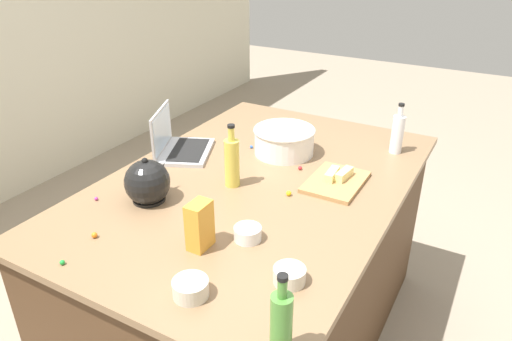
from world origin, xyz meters
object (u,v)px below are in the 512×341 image
butter_stick_right (332,174)px  cutting_board (336,182)px  butter_stick_left (344,174)px  laptop (178,144)px  mixing_bowl_large (284,140)px  ramekin_medium (248,233)px  candy_bag (200,225)px  bottle_oil (232,161)px  ramekin_small (289,275)px  kettle (147,183)px  ramekin_wide (191,288)px  bottle_olive (281,323)px  bottle_vinegar (397,133)px

butter_stick_right → cutting_board: bearing=-112.8°
butter_stick_left → butter_stick_right: (-0.02, 0.05, 0.00)m
laptop → mixing_bowl_large: 0.51m
ramekin_medium → candy_bag: (-0.12, 0.12, 0.06)m
bottle_oil → butter_stick_right: 0.43m
ramekin_small → ramekin_medium: (0.13, 0.22, -0.00)m
kettle → ramekin_wide: kettle is taller
mixing_bowl_large → butter_stick_left: 0.38m
bottle_olive → butter_stick_left: size_ratio=2.26×
laptop → bottle_oil: size_ratio=1.37×
candy_bag → mixing_bowl_large: bearing=6.4°
mixing_bowl_large → candy_bag: 0.82m
bottle_olive → butter_stick_left: bottle_olive is taller
bottle_oil → ramekin_wide: size_ratio=2.53×
bottle_vinegar → butter_stick_right: (-0.44, 0.16, -0.06)m
bottle_olive → candy_bag: 0.52m
cutting_board → ramekin_medium: 0.55m
bottle_olive → cutting_board: bottle_olive is taller
kettle → butter_stick_left: (0.53, -0.62, -0.04)m
butter_stick_right → mixing_bowl_large: bearing=62.3°
bottle_vinegar → butter_stick_right: bearing=160.3°
mixing_bowl_large → butter_stick_left: mixing_bowl_large is taller
bottle_oil → ramekin_small: bearing=-132.8°
kettle → ramekin_medium: kettle is taller
laptop → ramekin_wide: bearing=-140.4°
ramekin_medium → bottle_oil: bearing=39.4°
bottle_oil → butter_stick_right: (0.23, -0.35, -0.07)m
mixing_bowl_large → candy_bag: size_ratio=1.73×
bottle_vinegar → cutting_board: bearing=163.3°
cutting_board → butter_stick_right: size_ratio=2.74×
mixing_bowl_large → butter_stick_right: (-0.16, -0.31, -0.03)m
candy_bag → ramekin_small: bearing=-92.9°
kettle → bottle_oil: bearing=-39.5°
mixing_bowl_large → candy_bag: bearing=-173.6°
laptop → cutting_board: size_ratio=1.24×
laptop → butter_stick_right: (0.09, -0.75, -0.01)m
bottle_vinegar → butter_stick_left: size_ratio=2.24×
bottle_olive → ramekin_small: (0.26, 0.10, -0.07)m
bottle_olive → butter_stick_right: bearing=13.6°
ramekin_wide → candy_bag: 0.25m
bottle_olive → cutting_board: (0.92, 0.20, -0.09)m
butter_stick_left → ramekin_small: 0.70m
ramekin_small → ramekin_medium: size_ratio=1.04×
butter_stick_left → ramekin_small: bearing=-173.4°
bottle_vinegar → kettle: 1.19m
cutting_board → butter_stick_left: 0.05m
bottle_olive → butter_stick_right: size_ratio=2.26×
laptop → bottle_oil: bearing=-110.3°
bottle_oil → cutting_board: bearing=-59.4°
bottle_oil → butter_stick_left: bearing=-57.3°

